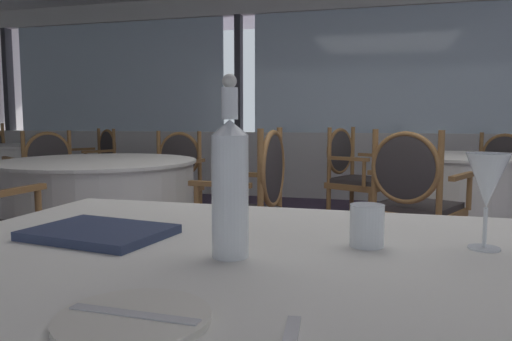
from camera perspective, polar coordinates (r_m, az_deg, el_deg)
The scene contains 18 objects.
ground_plane at distance 2.62m, azimuth 11.82°, elevation -17.14°, with size 15.09×15.09×0.00m, color #47384C.
window_wall_far at distance 6.33m, azimuth 14.17°, elevation 6.07°, with size 11.61×0.14×2.63m.
side_plate at distance 0.70m, azimuth -14.02°, elevation -16.29°, with size 0.21×0.21×0.01m, color silver.
butter_knife at distance 0.70m, azimuth -14.03°, elevation -15.90°, with size 0.19×0.02×0.00m, color silver.
water_bottle at distance 0.95m, azimuth -3.03°, elevation -1.55°, with size 0.07×0.07×0.35m.
wine_glass at distance 1.11m, azimuth 25.21°, elevation -1.22°, with size 0.09×0.09×0.20m.
water_tumbler at distance 1.07m, azimuth 12.73°, elevation -6.23°, with size 0.07×0.07×0.09m, color white.
menu_book at distance 1.19m, azimuth -17.68°, elevation -6.84°, with size 0.30×0.22×0.02m, color #2D3856.
background_table_0 at distance 4.05m, azimuth 22.93°, elevation -3.67°, with size 1.06×1.06×0.75m.
dining_chair_0_0 at distance 4.93m, azimuth 26.37°, elevation -0.37°, with size 0.64×0.61×0.90m.
dining_chair_0_1 at distance 4.40m, azimuth 11.11°, elevation -0.12°, with size 0.61×0.64×0.95m.
dining_chair_0_2 at distance 3.13m, azimuth 17.72°, elevation -2.73°, with size 0.64×0.61×0.96m.
background_table_1 at distance 3.45m, azimuth -17.73°, elevation -5.09°, with size 1.30×1.30×0.75m.
dining_chair_1_0 at distance 2.93m, azimuth -0.33°, elevation -3.15°, with size 0.49×0.55×0.97m.
dining_chair_1_1 at distance 4.33m, azimuth -9.57°, elevation -0.55°, with size 0.55×0.49×0.92m.
background_table_2 at distance 5.77m, azimuth -26.30°, elevation -1.06°, with size 1.02×1.02×0.75m.
dining_chair_2_2 at distance 4.87m, azimuth -23.38°, elevation -0.23°, with size 0.64×0.65×0.92m.
dining_chair_2_3 at distance 6.07m, azimuth -17.88°, elevation 1.04°, with size 0.65×0.64×0.91m.
Camera 1 is at (0.12, -2.41, 1.02)m, focal length 34.53 mm.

